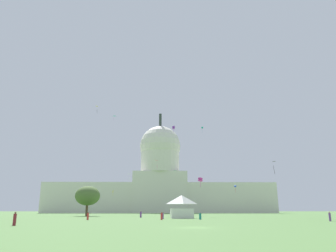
# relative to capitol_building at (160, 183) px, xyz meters

# --- Properties ---
(ground_plane) EXTENTS (800.00, 800.00, 0.00)m
(ground_plane) POSITION_rel_capitol_building_xyz_m (4.36, -169.42, -18.74)
(ground_plane) COLOR #567F42
(capitol_building) EXTENTS (144.97, 26.83, 65.59)m
(capitol_building) POSITION_rel_capitol_building_xyz_m (0.00, 0.00, 0.00)
(capitol_building) COLOR silver
(capitol_building) RESTS_ON ground_plane
(event_tent) EXTENTS (5.92, 4.72, 5.56)m
(event_tent) POSITION_rel_capitol_building_xyz_m (5.56, -127.77, -15.90)
(event_tent) COLOR white
(event_tent) RESTS_ON ground_plane
(tree_west_near) EXTENTS (11.57, 11.57, 9.70)m
(tree_west_near) POSITION_rel_capitol_building_xyz_m (-23.91, -99.91, -12.22)
(tree_west_near) COLOR brown
(tree_west_near) RESTS_ON ground_plane
(person_red_deep_crowd) EXTENTS (0.55, 0.55, 1.75)m
(person_red_deep_crowd) POSITION_rel_capitol_building_xyz_m (6.06, -115.28, -17.95)
(person_red_deep_crowd) COLOR red
(person_red_deep_crowd) RESTS_ON ground_plane
(person_purple_mid_center) EXTENTS (0.61, 0.61, 1.76)m
(person_purple_mid_center) POSITION_rel_capitol_building_xyz_m (-4.97, -119.57, -17.94)
(person_purple_mid_center) COLOR #703D93
(person_purple_mid_center) RESTS_ON ground_plane
(person_purple_mid_left) EXTENTS (0.46, 0.46, 1.51)m
(person_purple_mid_left) POSITION_rel_capitol_building_xyz_m (0.90, -132.45, -18.02)
(person_purple_mid_left) COLOR #703D93
(person_purple_mid_left) RESTS_ON ground_plane
(person_red_lawn_far_right) EXTENTS (0.58, 0.58, 1.61)m
(person_red_lawn_far_right) POSITION_rel_capitol_building_xyz_m (-14.85, -139.30, -18.01)
(person_red_lawn_far_right) COLOR red
(person_red_lawn_far_right) RESTS_ON ground_plane
(person_maroon_front_left) EXTENTS (0.54, 0.54, 1.79)m
(person_maroon_front_left) POSITION_rel_capitol_building_xyz_m (-19.11, -164.07, -17.92)
(person_maroon_front_left) COLOR maroon
(person_maroon_front_left) RESTS_ON ground_plane
(person_purple_near_tent) EXTENTS (0.53, 0.53, 1.73)m
(person_purple_near_tent) POSITION_rel_capitol_building_xyz_m (31.40, -148.65, -17.94)
(person_purple_near_tent) COLOR #703D93
(person_purple_near_tent) RESTS_ON ground_plane
(person_red_aisle_center) EXTENTS (0.50, 0.50, 1.59)m
(person_red_aisle_center) POSITION_rel_capitol_building_xyz_m (0.55, -139.26, -18.02)
(person_red_aisle_center) COLOR red
(person_red_aisle_center) RESTS_ON ground_plane
(person_teal_front_center) EXTENTS (0.57, 0.57, 1.53)m
(person_teal_front_center) POSITION_rel_capitol_building_xyz_m (8.90, -137.46, -18.05)
(person_teal_front_center) COLOR #1E757A
(person_teal_front_center) RESTS_ON ground_plane
(kite_pink_low) EXTENTS (1.56, 1.81, 2.44)m
(kite_pink_low) POSITION_rel_capitol_building_xyz_m (-0.51, -109.41, -2.14)
(kite_pink_low) COLOR pink
(kite_magenta_low) EXTENTS (1.40, 1.38, 2.88)m
(kite_magenta_low) POSITION_rel_capitol_building_xyz_m (12.29, -112.10, -7.91)
(kite_magenta_low) COLOR #D1339E
(kite_blue_low) EXTENTS (1.35, 1.37, 4.42)m
(kite_blue_low) POSITION_rel_capitol_building_xyz_m (44.04, -21.31, -3.48)
(kite_blue_low) COLOR blue
(kite_gold_high) EXTENTS (1.16, 1.88, 2.52)m
(kite_gold_high) POSITION_rel_capitol_building_xyz_m (-25.18, -84.96, 23.35)
(kite_gold_high) COLOR gold
(kite_white_low) EXTENTS (1.54, 1.29, 2.54)m
(kite_white_low) POSITION_rel_capitol_building_xyz_m (-11.65, -81.14, -3.36)
(kite_white_low) COLOR white
(kite_violet_high) EXTENTS (1.15, 1.08, 2.67)m
(kite_violet_high) POSITION_rel_capitol_building_xyz_m (5.83, -75.38, 17.74)
(kite_violet_high) COLOR purple
(kite_black_low) EXTENTS (1.05, 1.39, 3.13)m
(kite_black_low) POSITION_rel_capitol_building_xyz_m (30.72, -122.90, -4.61)
(kite_black_low) COLOR black
(kite_turquoise_high) EXTENTS (1.09, 1.09, 4.02)m
(kite_turquoise_high) POSITION_rel_capitol_building_xyz_m (25.37, -23.29, 31.22)
(kite_turquoise_high) COLOR teal
(kite_yellow_low) EXTENTS (0.68, 0.67, 2.86)m
(kite_yellow_low) POSITION_rel_capitol_building_xyz_m (-26.69, -23.22, -6.85)
(kite_yellow_low) COLOR yellow
(kite_cyan_high) EXTENTS (1.72, 0.75, 2.28)m
(kite_cyan_high) POSITION_rel_capitol_building_xyz_m (-24.56, -45.80, 31.40)
(kite_cyan_high) COLOR #33BCDB
(kite_green_low) EXTENTS (1.72, 1.43, 0.22)m
(kite_green_low) POSITION_rel_capitol_building_xyz_m (6.42, -81.32, -1.86)
(kite_green_low) COLOR green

